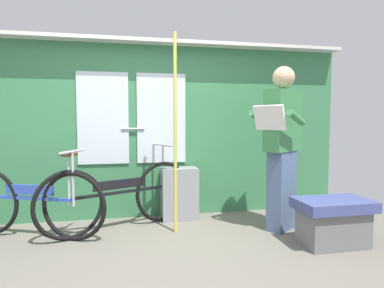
% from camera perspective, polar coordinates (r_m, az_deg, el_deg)
% --- Properties ---
extents(ground_plane, '(6.00, 4.00, 0.04)m').
position_cam_1_polar(ground_plane, '(3.24, -5.45, -18.23)').
color(ground_plane, '#666056').
extents(train_door_wall, '(5.00, 0.28, 2.16)m').
position_cam_1_polar(train_door_wall, '(4.18, -7.46, 3.02)').
color(train_door_wall, '#387A4C').
rests_on(train_door_wall, ground_plane).
extents(bicycle_near_door, '(1.67, 0.82, 0.93)m').
position_cam_1_polar(bicycle_near_door, '(3.77, -12.30, -8.63)').
color(bicycle_near_door, black).
rests_on(bicycle_near_door, ground_plane).
extents(bicycle_leaning_behind, '(1.56, 0.74, 0.91)m').
position_cam_1_polar(bicycle_leaning_behind, '(3.84, -26.06, -8.85)').
color(bicycle_leaning_behind, black).
rests_on(bicycle_leaning_behind, ground_plane).
extents(passenger_reading_newspaper, '(0.65, 0.60, 1.79)m').
position_cam_1_polar(passenger_reading_newspaper, '(3.75, 15.14, -0.04)').
color(passenger_reading_newspaper, slate).
rests_on(passenger_reading_newspaper, ground_plane).
extents(trash_bin_by_wall, '(0.44, 0.28, 0.63)m').
position_cam_1_polar(trash_bin_by_wall, '(4.11, -2.18, -8.45)').
color(trash_bin_by_wall, gray).
rests_on(trash_bin_by_wall, ground_plane).
extents(handrail_pole, '(0.04, 0.04, 2.12)m').
position_cam_1_polar(handrail_pole, '(3.53, -2.89, 1.71)').
color(handrail_pole, '#C6C14C').
rests_on(handrail_pole, ground_plane).
extents(bench_seat_corner, '(0.70, 0.44, 0.45)m').
position_cam_1_polar(bench_seat_corner, '(3.56, 22.95, -12.02)').
color(bench_seat_corner, '#3D477F').
rests_on(bench_seat_corner, ground_plane).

